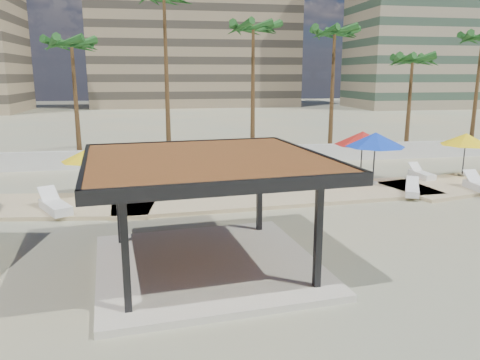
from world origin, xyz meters
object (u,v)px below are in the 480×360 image
at_px(pavilion_central, 206,202).
at_px(umbrella_c, 363,138).
at_px(lounger_b, 412,190).
at_px(lounger_d, 421,174).
at_px(lounger_a, 55,206).

xyz_separation_m(pavilion_central, umbrella_c, (9.66, 10.13, 0.40)).
height_order(lounger_b, lounger_d, lounger_d).
bearing_deg(lounger_b, lounger_a, 119.12).
bearing_deg(pavilion_central, lounger_a, 124.90).
xyz_separation_m(umbrella_c, lounger_d, (3.73, 0.04, -2.15)).
distance_m(umbrella_c, lounger_a, 15.96).
bearing_deg(lounger_b, pavilion_central, 151.09).
bearing_deg(lounger_d, umbrella_c, 88.59).
relative_size(umbrella_c, lounger_b, 2.04).
bearing_deg(lounger_a, umbrella_c, -106.02).
relative_size(pavilion_central, lounger_a, 3.16).
relative_size(pavilion_central, lounger_b, 3.94).
distance_m(pavilion_central, lounger_b, 12.91).
distance_m(lounger_a, lounger_b, 16.65).
xyz_separation_m(umbrella_c, lounger_b, (1.19, -3.36, -2.16)).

